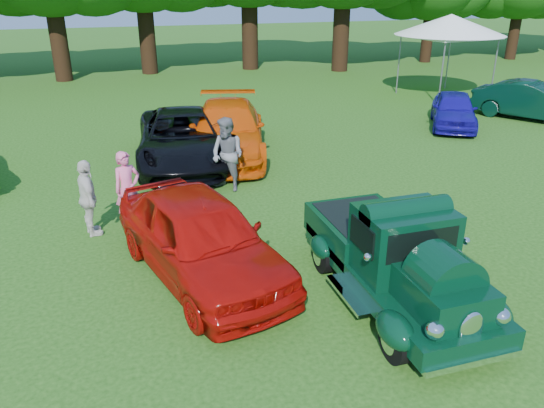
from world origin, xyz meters
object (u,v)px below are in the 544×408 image
object	(u,v)px
spectator_grey	(228,155)
red_convertible	(201,237)
back_car_black	(183,138)
back_car_blue	(454,110)
back_car_orange	(228,130)
spectator_pink	(128,189)
spectator_white	(88,198)
hero_pickup	(394,259)
back_car_green	(532,101)
canopy_tent	(450,25)

from	to	relation	value
spectator_grey	red_convertible	bearing A→B (deg)	-56.98
back_car_black	back_car_blue	xyz separation A→B (m)	(10.11, 1.24, -0.12)
back_car_orange	spectator_grey	distance (m)	2.97
back_car_black	back_car_blue	distance (m)	10.19
spectator_pink	spectator_white	size ratio (longest dim) A/B	1.01
hero_pickup	back_car_orange	distance (m)	8.70
back_car_blue	spectator_white	bearing A→B (deg)	-125.54
back_car_black	spectator_grey	bearing A→B (deg)	-66.56
hero_pickup	back_car_orange	world-z (taller)	hero_pickup
hero_pickup	spectator_pink	bearing A→B (deg)	132.66
spectator_white	hero_pickup	bearing A→B (deg)	-141.65
spectator_grey	spectator_white	distance (m)	3.77
hero_pickup	red_convertible	world-z (taller)	hero_pickup
back_car_orange	back_car_green	world-z (taller)	back_car_orange
spectator_pink	back_car_orange	bearing A→B (deg)	28.56
hero_pickup	back_car_blue	xyz separation A→B (m)	(7.85, 9.53, -0.11)
back_car_green	spectator_pink	xyz separation A→B (m)	(-15.51, -5.27, 0.13)
hero_pickup	back_car_black	world-z (taller)	hero_pickup
red_convertible	back_car_green	xyz separation A→B (m)	(14.40, 7.98, -0.08)
hero_pickup	spectator_grey	world-z (taller)	spectator_grey
hero_pickup	back_car_green	size ratio (longest dim) A/B	1.02
canopy_tent	red_convertible	bearing A→B (deg)	-136.94
back_car_blue	canopy_tent	world-z (taller)	canopy_tent
spectator_white	spectator_pink	bearing A→B (deg)	-80.84
back_car_blue	back_car_green	bearing A→B (deg)	33.60
back_car_blue	canopy_tent	distance (m)	6.27
back_car_blue	back_car_green	distance (m)	3.61
back_car_green	spectator_pink	size ratio (longest dim) A/B	2.58
hero_pickup	red_convertible	bearing A→B (deg)	150.21
back_car_orange	back_car_black	bearing A→B (deg)	-151.38
spectator_pink	red_convertible	bearing A→B (deg)	-92.24
spectator_grey	canopy_tent	size ratio (longest dim) A/B	0.35
hero_pickup	canopy_tent	xyz separation A→B (m)	(10.75, 14.48, 2.41)
hero_pickup	canopy_tent	distance (m)	18.19
back_car_orange	spectator_grey	xyz separation A→B (m)	(-0.66, -2.89, 0.16)
back_car_blue	spectator_pink	world-z (taller)	spectator_pink
back_car_orange	canopy_tent	size ratio (longest dim) A/B	1.01
canopy_tent	back_car_orange	bearing A→B (deg)	-153.34
back_car_blue	spectator_pink	bearing A→B (deg)	-125.38
back_car_orange	back_car_green	bearing A→B (deg)	18.57
red_convertible	back_car_blue	world-z (taller)	red_convertible
back_car_orange	spectator_grey	world-z (taller)	spectator_grey
canopy_tent	hero_pickup	bearing A→B (deg)	-126.58
back_car_orange	spectator_white	size ratio (longest dim) A/B	3.29
back_car_black	hero_pickup	bearing A→B (deg)	-68.17
back_car_green	canopy_tent	size ratio (longest dim) A/B	0.80
back_car_blue	spectator_grey	xyz separation A→B (m)	(-9.35, -3.76, 0.31)
back_car_black	back_car_green	world-z (taller)	back_car_black
red_convertible	canopy_tent	bearing A→B (deg)	28.12
back_car_blue	spectator_grey	distance (m)	10.08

